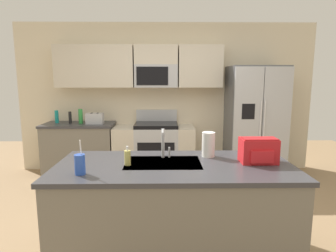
{
  "coord_description": "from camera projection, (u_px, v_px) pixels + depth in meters",
  "views": [
    {
      "loc": [
        -0.04,
        -3.03,
        1.65
      ],
      "look_at": [
        0.02,
        0.6,
        1.05
      ],
      "focal_mm": 30.81,
      "sensor_mm": 36.0,
      "label": 1
    }
  ],
  "objects": [
    {
      "name": "kitchen_wall_unit",
      "position": [
        158.0,
        89.0,
        5.07
      ],
      "size": [
        5.2,
        0.43,
        2.6
      ],
      "color": "beige",
      "rests_on": "ground"
    },
    {
      "name": "soap_dispenser",
      "position": [
        128.0,
        158.0,
        2.52
      ],
      "size": [
        0.06,
        0.06,
        0.17
      ],
      "color": "#D8CC66",
      "rests_on": "island_counter"
    },
    {
      "name": "range_oven",
      "position": [
        154.0,
        149.0,
        4.96
      ],
      "size": [
        1.36,
        0.61,
        1.1
      ],
      "color": "#B7BABF",
      "rests_on": "ground"
    },
    {
      "name": "paper_towel_roll",
      "position": [
        208.0,
        144.0,
        2.79
      ],
      "size": [
        0.12,
        0.12,
        0.24
      ],
      "primitive_type": "cylinder",
      "color": "white",
      "rests_on": "island_counter"
    },
    {
      "name": "toaster",
      "position": [
        95.0,
        118.0,
        4.81
      ],
      "size": [
        0.28,
        0.16,
        0.18
      ],
      "color": "#B7BABF",
      "rests_on": "back_counter"
    },
    {
      "name": "pepper_mill",
      "position": [
        70.0,
        117.0,
        4.85
      ],
      "size": [
        0.05,
        0.05,
        0.2
      ],
      "primitive_type": "cylinder",
      "color": "black",
      "rests_on": "back_counter"
    },
    {
      "name": "back_counter",
      "position": [
        80.0,
        149.0,
        4.94
      ],
      "size": [
        1.18,
        0.63,
        0.9
      ],
      "color": "slate",
      "rests_on": "ground"
    },
    {
      "name": "bottle_green",
      "position": [
        81.0,
        116.0,
        4.82
      ],
      "size": [
        0.07,
        0.07,
        0.24
      ],
      "primitive_type": "cylinder",
      "color": "green",
      "rests_on": "back_counter"
    },
    {
      "name": "bottle_teal",
      "position": [
        57.0,
        117.0,
        4.9
      ],
      "size": [
        0.06,
        0.06,
        0.21
      ],
      "primitive_type": "cylinder",
      "color": "teal",
      "rests_on": "back_counter"
    },
    {
      "name": "backpack",
      "position": [
        259.0,
        150.0,
        2.59
      ],
      "size": [
        0.32,
        0.22,
        0.23
      ],
      "color": "red",
      "rests_on": "island_counter"
    },
    {
      "name": "island_counter",
      "position": [
        174.0,
        211.0,
        2.63
      ],
      "size": [
        2.1,
        0.96,
        0.9
      ],
      "color": "slate",
      "rests_on": "ground"
    },
    {
      "name": "drink_cup_blue",
      "position": [
        80.0,
        164.0,
        2.27
      ],
      "size": [
        0.08,
        0.08,
        0.28
      ],
      "color": "blue",
      "rests_on": "island_counter"
    },
    {
      "name": "sink_faucet",
      "position": [
        164.0,
        141.0,
        2.72
      ],
      "size": [
        0.08,
        0.21,
        0.28
      ],
      "color": "#B7BABF",
      "rests_on": "island_counter"
    },
    {
      "name": "ground_plane",
      "position": [
        167.0,
        226.0,
        3.26
      ],
      "size": [
        9.0,
        9.0,
        0.0
      ],
      "primitive_type": "plane",
      "color": "#997A56",
      "rests_on": "ground"
    },
    {
      "name": "refrigerator",
      "position": [
        255.0,
        122.0,
        4.84
      ],
      "size": [
        0.9,
        0.76,
        1.85
      ],
      "color": "#4C4F54",
      "rests_on": "ground"
    }
  ]
}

